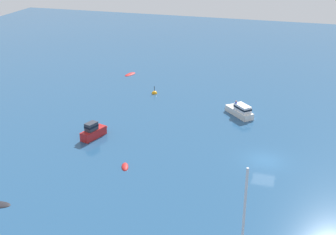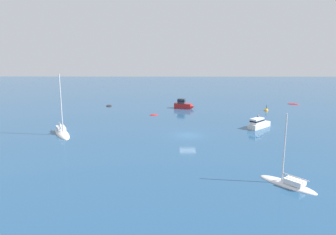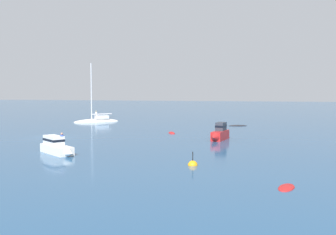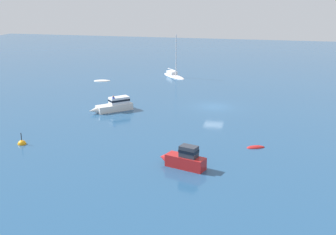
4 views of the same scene
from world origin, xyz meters
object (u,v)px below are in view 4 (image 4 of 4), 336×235
powerboat (114,105)px  cabin_cruiser (183,159)px  sailboat_1 (174,76)px  channel_buoy (22,144)px  skiff (256,148)px  skiff_2 (102,81)px

powerboat → cabin_cruiser: bearing=83.1°
cabin_cruiser → sailboat_1: 40.89m
powerboat → channel_buoy: size_ratio=3.05×
skiff → channel_buoy: channel_buoy is taller
cabin_cruiser → skiff: bearing=-115.7°
skiff → sailboat_1: (33.41, 15.41, 0.16)m
powerboat → sailboat_1: 23.89m
cabin_cruiser → sailboat_1: size_ratio=0.57×
powerboat → skiff_2: bearing=-107.9°
skiff → channel_buoy: (-4.25, 23.03, 0.01)m
skiff_2 → skiff: bearing=119.7°
skiff → skiff_2: size_ratio=0.65×
cabin_cruiser → powerboat: powerboat is taller
powerboat → skiff: bearing=108.1°
channel_buoy → sailboat_1: bearing=-11.4°
skiff → cabin_cruiser: cabin_cruiser is taller
skiff_2 → cabin_cruiser: bearing=106.7°
skiff → skiff_2: (26.83, 26.45, 0.00)m
skiff → sailboat_1: bearing=-87.4°
cabin_cruiser → powerboat: bearing=-35.3°
skiff → cabin_cruiser: 8.84m
channel_buoy → skiff: bearing=-79.6°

